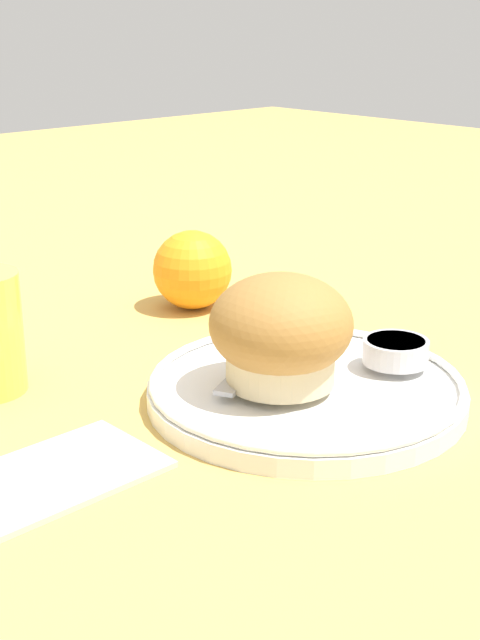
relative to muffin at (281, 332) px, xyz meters
The scene contains 8 objects.
ground_plane 0.06m from the muffin, 35.27° to the left, with size 3.00×3.00×0.00m, color tan.
plate 0.06m from the muffin, 13.36° to the right, with size 0.24×0.24×0.02m.
muffin is the anchor object (origin of this frame).
cream_ramekin 0.10m from the muffin, 19.75° to the right, with size 0.05×0.05×0.02m.
berry_pair 0.07m from the muffin, 38.58° to the left, with size 0.03×0.01×0.01m.
butter_knife 0.08m from the muffin, 51.45° to the left, with size 0.18×0.10×0.00m.
orange_fruit 0.24m from the muffin, 64.63° to the left, with size 0.08×0.08×0.08m.
folded_napkin 0.20m from the muffin, behind, with size 0.15×0.08×0.01m.
Camera 1 is at (-0.45, -0.43, 0.28)m, focal length 50.00 mm.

